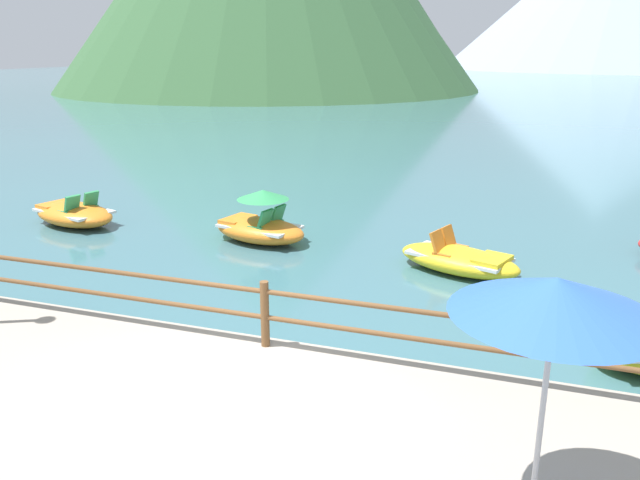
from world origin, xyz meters
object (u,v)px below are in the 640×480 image
Objects in this scene: pedal_boat_0 at (74,214)px; pedal_boat_3 at (459,260)px; beach_umbrella at (555,300)px; pedal_boat_1 at (260,224)px.

pedal_boat_0 reaches higher than pedal_boat_3.
beach_umbrella reaches higher than pedal_boat_3.
beach_umbrella reaches higher than pedal_boat_0.
pedal_boat_1 is 4.73m from pedal_boat_3.
beach_umbrella is 13.87m from pedal_boat_0.
pedal_boat_0 is 1.08× the size of pedal_boat_1.
pedal_boat_0 is 9.81m from pedal_boat_3.
beach_umbrella is 0.80× the size of pedal_boat_0.
pedal_boat_1 reaches higher than pedal_boat_0.
pedal_boat_0 is at bearing 145.47° from beach_umbrella.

